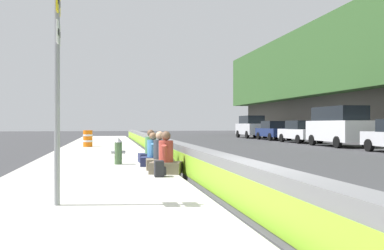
{
  "coord_description": "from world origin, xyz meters",
  "views": [
    {
      "loc": [
        -6.37,
        2.22,
        1.47
      ],
      "look_at": [
        10.79,
        -1.16,
        1.41
      ],
      "focal_mm": 39.59,
      "sensor_mm": 36.0,
      "label": 1
    }
  ],
  "objects_px": {
    "construction_barrel": "(88,138)",
    "seated_person_far": "(151,152)",
    "parked_car_midline": "(300,132)",
    "seated_person_foreground": "(166,160)",
    "seated_person_middle": "(160,157)",
    "parked_car_far": "(273,130)",
    "parked_car_fourth": "(338,125)",
    "seated_person_rear": "(153,155)",
    "route_sign_post": "(57,78)",
    "fire_hydrant": "(118,151)",
    "backpack": "(159,169)",
    "parked_car_farther": "(251,126)"
  },
  "relations": [
    {
      "from": "backpack",
      "to": "parked_car_fourth",
      "type": "distance_m",
      "value": 19.34
    },
    {
      "from": "construction_barrel",
      "to": "parked_car_far",
      "type": "xyz_separation_m",
      "value": [
        10.88,
        -15.7,
        0.24
      ]
    },
    {
      "from": "parked_car_fourth",
      "to": "construction_barrel",
      "type": "bearing_deg",
      "value": 89.1
    },
    {
      "from": "seated_person_foreground",
      "to": "parked_car_fourth",
      "type": "bearing_deg",
      "value": -43.73
    },
    {
      "from": "backpack",
      "to": "parked_car_farther",
      "type": "distance_m",
      "value": 33.42
    },
    {
      "from": "parked_car_far",
      "to": "seated_person_far",
      "type": "bearing_deg",
      "value": 148.34
    },
    {
      "from": "parked_car_fourth",
      "to": "parked_car_far",
      "type": "xyz_separation_m",
      "value": [
        11.13,
        -0.13,
        -0.49
      ]
    },
    {
      "from": "route_sign_post",
      "to": "parked_car_far",
      "type": "distance_m",
      "value": 32.52
    },
    {
      "from": "backpack",
      "to": "parked_car_fourth",
      "type": "bearing_deg",
      "value": -42.88
    },
    {
      "from": "route_sign_post",
      "to": "seated_person_middle",
      "type": "height_order",
      "value": "route_sign_post"
    },
    {
      "from": "parked_car_midline",
      "to": "parked_car_far",
      "type": "distance_m",
      "value": 5.51
    },
    {
      "from": "seated_person_far",
      "to": "backpack",
      "type": "distance_m",
      "value": 4.04
    },
    {
      "from": "fire_hydrant",
      "to": "parked_car_midline",
      "type": "bearing_deg",
      "value": -41.05
    },
    {
      "from": "route_sign_post",
      "to": "parked_car_midline",
      "type": "xyz_separation_m",
      "value": [
        23.13,
        -15.31,
        -1.35
      ]
    },
    {
      "from": "seated_person_middle",
      "to": "route_sign_post",
      "type": "bearing_deg",
      "value": 155.79
    },
    {
      "from": "route_sign_post",
      "to": "seated_person_foreground",
      "type": "distance_m",
      "value": 4.98
    },
    {
      "from": "seated_person_rear",
      "to": "seated_person_far",
      "type": "relative_size",
      "value": 0.94
    },
    {
      "from": "seated_person_foreground",
      "to": "parked_car_midline",
      "type": "bearing_deg",
      "value": -34.24
    },
    {
      "from": "route_sign_post",
      "to": "parked_car_midline",
      "type": "relative_size",
      "value": 0.8
    },
    {
      "from": "parked_car_midline",
      "to": "seated_person_foreground",
      "type": "bearing_deg",
      "value": 145.76
    },
    {
      "from": "seated_person_far",
      "to": "construction_barrel",
      "type": "bearing_deg",
      "value": 14.1
    },
    {
      "from": "seated_person_rear",
      "to": "parked_car_fourth",
      "type": "distance_m",
      "value": 17.37
    },
    {
      "from": "seated_person_middle",
      "to": "seated_person_rear",
      "type": "relative_size",
      "value": 1.05
    },
    {
      "from": "seated_person_far",
      "to": "parked_car_midline",
      "type": "height_order",
      "value": "parked_car_midline"
    },
    {
      "from": "backpack",
      "to": "parked_car_far",
      "type": "xyz_separation_m",
      "value": [
        25.28,
        -13.27,
        0.53
      ]
    },
    {
      "from": "construction_barrel",
      "to": "parked_car_fourth",
      "type": "xyz_separation_m",
      "value": [
        -0.24,
        -15.57,
        0.73
      ]
    },
    {
      "from": "parked_car_midline",
      "to": "route_sign_post",
      "type": "bearing_deg",
      "value": 146.5
    },
    {
      "from": "route_sign_post",
      "to": "seated_person_far",
      "type": "height_order",
      "value": "route_sign_post"
    },
    {
      "from": "parked_car_fourth",
      "to": "parked_car_midline",
      "type": "distance_m",
      "value": 5.64
    },
    {
      "from": "seated_person_middle",
      "to": "construction_barrel",
      "type": "xyz_separation_m",
      "value": [
        12.69,
        2.64,
        0.13
      ]
    },
    {
      "from": "backpack",
      "to": "parked_car_farther",
      "type": "xyz_separation_m",
      "value": [
        30.75,
        -13.08,
        0.85
      ]
    },
    {
      "from": "parked_car_fourth",
      "to": "parked_car_far",
      "type": "height_order",
      "value": "parked_car_fourth"
    },
    {
      "from": "fire_hydrant",
      "to": "seated_person_foreground",
      "type": "distance_m",
      "value": 3.04
    },
    {
      "from": "seated_person_rear",
      "to": "parked_car_farther",
      "type": "bearing_deg",
      "value": -24.8
    },
    {
      "from": "seated_person_rear",
      "to": "parked_car_farther",
      "type": "relative_size",
      "value": 0.22
    },
    {
      "from": "route_sign_post",
      "to": "parked_car_fourth",
      "type": "bearing_deg",
      "value": -40.96
    },
    {
      "from": "parked_car_fourth",
      "to": "parked_car_farther",
      "type": "relative_size",
      "value": 1.06
    },
    {
      "from": "seated_person_middle",
      "to": "construction_barrel",
      "type": "bearing_deg",
      "value": 11.77
    },
    {
      "from": "fire_hydrant",
      "to": "seated_person_far",
      "type": "xyz_separation_m",
      "value": [
        0.56,
        -1.11,
        -0.1
      ]
    },
    {
      "from": "construction_barrel",
      "to": "seated_person_far",
      "type": "bearing_deg",
      "value": -165.9
    },
    {
      "from": "backpack",
      "to": "parked_car_fourth",
      "type": "xyz_separation_m",
      "value": [
        14.15,
        -13.14,
        1.02
      ]
    },
    {
      "from": "parked_car_midline",
      "to": "parked_car_farther",
      "type": "relative_size",
      "value": 0.94
    },
    {
      "from": "construction_barrel",
      "to": "parked_car_farther",
      "type": "relative_size",
      "value": 0.2
    },
    {
      "from": "backpack",
      "to": "parked_car_far",
      "type": "relative_size",
      "value": 0.09
    },
    {
      "from": "fire_hydrant",
      "to": "seated_person_rear",
      "type": "distance_m",
      "value": 1.32
    },
    {
      "from": "seated_person_middle",
      "to": "seated_person_far",
      "type": "relative_size",
      "value": 0.99
    },
    {
      "from": "seated_person_rear",
      "to": "parked_car_midline",
      "type": "relative_size",
      "value": 0.23
    },
    {
      "from": "parked_car_farther",
      "to": "backpack",
      "type": "bearing_deg",
      "value": 156.96
    },
    {
      "from": "fire_hydrant",
      "to": "seated_person_middle",
      "type": "distance_m",
      "value": 2.11
    },
    {
      "from": "route_sign_post",
      "to": "seated_person_middle",
      "type": "relative_size",
      "value": 3.25
    }
  ]
}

